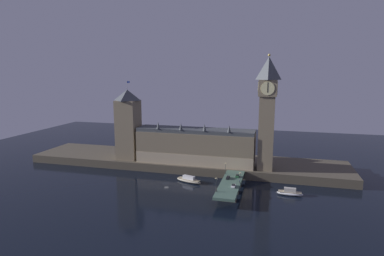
{
  "coord_description": "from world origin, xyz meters",
  "views": [
    {
      "loc": [
        61.74,
        -171.63,
        64.78
      ],
      "look_at": [
        10.48,
        20.0,
        30.56
      ],
      "focal_mm": 30.0,
      "sensor_mm": 36.0,
      "label": 1
    }
  ],
  "objects_px": {
    "street_lamp_far": "(226,167)",
    "boat_upstream": "(189,180)",
    "car_southbound_trail": "(237,176)",
    "street_lamp_mid": "(240,176)",
    "clock_tower": "(267,110)",
    "victoria_tower": "(128,124)",
    "car_southbound_lead": "(233,186)",
    "pedestrian_mid_walk": "(240,181)",
    "car_northbound_lead": "(228,177)",
    "boat_downstream": "(290,193)",
    "street_lamp_near": "(216,183)",
    "pedestrian_near_rail": "(217,190)"
  },
  "relations": [
    {
      "from": "clock_tower",
      "to": "boat_upstream",
      "type": "relative_size",
      "value": 4.15
    },
    {
      "from": "clock_tower",
      "to": "pedestrian_mid_walk",
      "type": "distance_m",
      "value": 48.21
    },
    {
      "from": "car_southbound_trail",
      "to": "boat_upstream",
      "type": "xyz_separation_m",
      "value": [
        -28.91,
        -0.51,
        -4.85
      ]
    },
    {
      "from": "victoria_tower",
      "to": "pedestrian_near_rail",
      "type": "height_order",
      "value": "victoria_tower"
    },
    {
      "from": "car_southbound_lead",
      "to": "victoria_tower",
      "type": "bearing_deg",
      "value": 153.35
    },
    {
      "from": "car_southbound_lead",
      "to": "pedestrian_near_rail",
      "type": "xyz_separation_m",
      "value": [
        -7.17,
        -9.45,
        0.27
      ]
    },
    {
      "from": "car_southbound_lead",
      "to": "car_southbound_trail",
      "type": "xyz_separation_m",
      "value": [
        0.0,
        16.9,
        0.02
      ]
    },
    {
      "from": "street_lamp_near",
      "to": "boat_downstream",
      "type": "xyz_separation_m",
      "value": [
        36.49,
        19.15,
        -8.73
      ]
    },
    {
      "from": "pedestrian_near_rail",
      "to": "street_lamp_near",
      "type": "xyz_separation_m",
      "value": [
        -0.4,
        0.76,
        3.66
      ]
    },
    {
      "from": "boat_downstream",
      "to": "pedestrian_mid_walk",
      "type": "bearing_deg",
      "value": -173.62
    },
    {
      "from": "street_lamp_mid",
      "to": "clock_tower",
      "type": "bearing_deg",
      "value": 69.28
    },
    {
      "from": "victoria_tower",
      "to": "street_lamp_near",
      "type": "xyz_separation_m",
      "value": [
        71.23,
        -48.24,
        -19.35
      ]
    },
    {
      "from": "victoria_tower",
      "to": "car_southbound_lead",
      "type": "bearing_deg",
      "value": -26.65
    },
    {
      "from": "victoria_tower",
      "to": "street_lamp_near",
      "type": "relative_size",
      "value": 7.39
    },
    {
      "from": "car_northbound_lead",
      "to": "street_lamp_mid",
      "type": "distance_m",
      "value": 10.58
    },
    {
      "from": "car_southbound_lead",
      "to": "boat_downstream",
      "type": "relative_size",
      "value": 0.35
    },
    {
      "from": "street_lamp_near",
      "to": "street_lamp_far",
      "type": "distance_m",
      "value": 29.44
    },
    {
      "from": "clock_tower",
      "to": "car_northbound_lead",
      "type": "distance_m",
      "value": 47.82
    },
    {
      "from": "boat_downstream",
      "to": "street_lamp_far",
      "type": "bearing_deg",
      "value": 164.26
    },
    {
      "from": "car_southbound_trail",
      "to": "street_lamp_far",
      "type": "relative_size",
      "value": 0.58
    },
    {
      "from": "clock_tower",
      "to": "pedestrian_mid_walk",
      "type": "bearing_deg",
      "value": -112.32
    },
    {
      "from": "clock_tower",
      "to": "car_southbound_lead",
      "type": "bearing_deg",
      "value": -111.41
    },
    {
      "from": "car_northbound_lead",
      "to": "pedestrian_near_rail",
      "type": "relative_size",
      "value": 2.64
    },
    {
      "from": "clock_tower",
      "to": "car_southbound_trail",
      "type": "xyz_separation_m",
      "value": [
        -14.54,
        -20.18,
        -36.32
      ]
    },
    {
      "from": "clock_tower",
      "to": "victoria_tower",
      "type": "relative_size",
      "value": 1.3
    },
    {
      "from": "car_southbound_trail",
      "to": "pedestrian_mid_walk",
      "type": "distance_m",
      "value": 9.7
    },
    {
      "from": "pedestrian_mid_walk",
      "to": "street_lamp_mid",
      "type": "distance_m",
      "value": 3.5
    },
    {
      "from": "car_southbound_trail",
      "to": "street_lamp_mid",
      "type": "distance_m",
      "value": 11.72
    },
    {
      "from": "car_northbound_lead",
      "to": "boat_upstream",
      "type": "distance_m",
      "value": 24.91
    },
    {
      "from": "clock_tower",
      "to": "car_northbound_lead",
      "type": "height_order",
      "value": "clock_tower"
    },
    {
      "from": "car_southbound_trail",
      "to": "clock_tower",
      "type": "bearing_deg",
      "value": 54.23
    },
    {
      "from": "street_lamp_far",
      "to": "boat_upstream",
      "type": "bearing_deg",
      "value": -168.46
    },
    {
      "from": "car_southbound_lead",
      "to": "street_lamp_far",
      "type": "relative_size",
      "value": 0.7
    },
    {
      "from": "boat_downstream",
      "to": "car_northbound_lead",
      "type": "bearing_deg",
      "value": 176.35
    },
    {
      "from": "car_northbound_lead",
      "to": "boat_downstream",
      "type": "xyz_separation_m",
      "value": [
        33.7,
        -2.15,
        -4.87
      ]
    },
    {
      "from": "street_lamp_far",
      "to": "street_lamp_mid",
      "type": "bearing_deg",
      "value": -54.85
    },
    {
      "from": "pedestrian_near_rail",
      "to": "street_lamp_far",
      "type": "distance_m",
      "value": 30.39
    },
    {
      "from": "pedestrian_mid_walk",
      "to": "boat_upstream",
      "type": "height_order",
      "value": "pedestrian_mid_walk"
    },
    {
      "from": "car_northbound_lead",
      "to": "boat_downstream",
      "type": "relative_size",
      "value": 0.33
    },
    {
      "from": "street_lamp_mid",
      "to": "car_northbound_lead",
      "type": "bearing_deg",
      "value": 138.98
    },
    {
      "from": "car_southbound_lead",
      "to": "boat_upstream",
      "type": "relative_size",
      "value": 0.28
    },
    {
      "from": "victoria_tower",
      "to": "street_lamp_mid",
      "type": "distance_m",
      "value": 90.42
    },
    {
      "from": "car_northbound_lead",
      "to": "pedestrian_mid_walk",
      "type": "distance_m",
      "value": 8.81
    },
    {
      "from": "clock_tower",
      "to": "boat_upstream",
      "type": "distance_m",
      "value": 63.34
    },
    {
      "from": "car_southbound_lead",
      "to": "street_lamp_mid",
      "type": "bearing_deg",
      "value": 65.17
    },
    {
      "from": "clock_tower",
      "to": "pedestrian_near_rail",
      "type": "bearing_deg",
      "value": -115.01
    },
    {
      "from": "car_southbound_trail",
      "to": "boat_upstream",
      "type": "bearing_deg",
      "value": -179.0
    },
    {
      "from": "street_lamp_mid",
      "to": "pedestrian_mid_walk",
      "type": "bearing_deg",
      "value": 105.23
    },
    {
      "from": "clock_tower",
      "to": "car_northbound_lead",
      "type": "relative_size",
      "value": 15.57
    },
    {
      "from": "victoria_tower",
      "to": "street_lamp_mid",
      "type": "bearing_deg",
      "value": -22.33
    }
  ]
}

